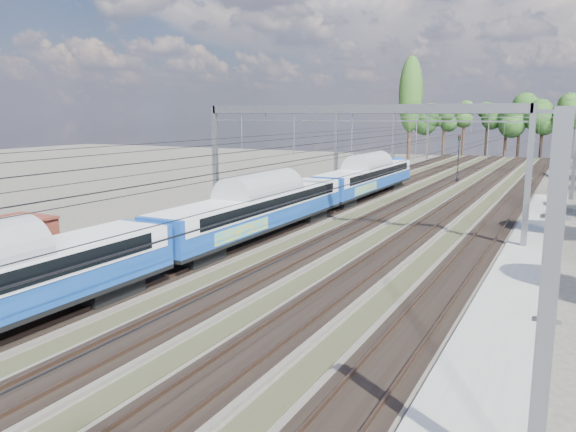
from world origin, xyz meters
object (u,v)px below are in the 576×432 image
at_px(signal_near, 459,150).
at_px(worker, 458,177).
at_px(emu_train, 257,202).
at_px(signal_far, 556,156).

bearing_deg(signal_near, worker, -55.41).
bearing_deg(worker, signal_near, 29.11).
bearing_deg(worker, emu_train, -170.09).
xyz_separation_m(emu_train, signal_near, (4.08, 47.10, 0.89)).
distance_m(emu_train, signal_far, 43.12).
xyz_separation_m(worker, signal_near, (-1.63, 8.57, 2.71)).
bearing_deg(signal_near, signal_far, -6.61).
xyz_separation_m(signal_near, signal_far, (12.27, -7.21, 0.13)).
height_order(worker, signal_far, signal_far).
relative_size(worker, signal_far, 0.27).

